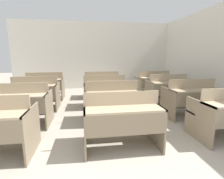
{
  "coord_description": "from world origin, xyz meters",
  "views": [
    {
      "loc": [
        -0.38,
        -0.97,
        1.43
      ],
      "look_at": [
        0.14,
        2.48,
        0.75
      ],
      "focal_mm": 28.0,
      "sensor_mm": 36.0,
      "label": 1
    }
  ],
  "objects": [
    {
      "name": "bench_second_center",
      "position": [
        0.17,
        2.68,
        0.47
      ],
      "size": [
        1.16,
        0.75,
        0.9
      ],
      "color": "#786952",
      "rests_on": "ground_plane"
    },
    {
      "name": "bench_third_left",
      "position": [
        -1.72,
        3.8,
        0.47
      ],
      "size": [
        1.16,
        0.75,
        0.9
      ],
      "color": "#7C6D56",
      "rests_on": "ground_plane"
    },
    {
      "name": "bench_third_right",
      "position": [
        2.03,
        3.81,
        0.47
      ],
      "size": [
        1.16,
        0.75,
        0.9
      ],
      "color": "#82735C",
      "rests_on": "ground_plane"
    },
    {
      "name": "bench_third_center",
      "position": [
        0.14,
        3.82,
        0.47
      ],
      "size": [
        1.16,
        0.75,
        0.9
      ],
      "color": "#7C6C55",
      "rests_on": "ground_plane"
    },
    {
      "name": "bench_back_right",
      "position": [
        2.04,
        4.95,
        0.47
      ],
      "size": [
        1.16,
        0.75,
        0.9
      ],
      "color": "#83735D",
      "rests_on": "ground_plane"
    },
    {
      "name": "wastepaper_bin",
      "position": [
        3.02,
        5.63,
        0.17
      ],
      "size": [
        0.28,
        0.28,
        0.34
      ],
      "color": "#33477A",
      "rests_on": "ground_plane"
    },
    {
      "name": "bench_back_center",
      "position": [
        0.17,
        4.96,
        0.47
      ],
      "size": [
        1.16,
        0.75,
        0.9
      ],
      "color": "#807059",
      "rests_on": "ground_plane"
    },
    {
      "name": "bench_back_left",
      "position": [
        -1.71,
        4.94,
        0.47
      ],
      "size": [
        1.16,
        0.75,
        0.9
      ],
      "color": "#796A53",
      "rests_on": "ground_plane"
    },
    {
      "name": "bench_second_right",
      "position": [
        2.05,
        2.68,
        0.47
      ],
      "size": [
        1.16,
        0.75,
        0.9
      ],
      "color": "#7A6A53",
      "rests_on": "ground_plane"
    },
    {
      "name": "bench_front_center",
      "position": [
        0.15,
        1.54,
        0.47
      ],
      "size": [
        1.16,
        0.75,
        0.9
      ],
      "color": "#7A6A53",
      "rests_on": "ground_plane"
    },
    {
      "name": "wall_right_with_window",
      "position": [
        3.36,
        3.43,
        1.43
      ],
      "size": [
        0.06,
        6.8,
        2.86
      ],
      "color": "white",
      "rests_on": "ground_plane"
    },
    {
      "name": "wall_back",
      "position": [
        0.0,
        6.83,
        1.43
      ],
      "size": [
        6.79,
        0.06,
        2.86
      ],
      "color": "white",
      "rests_on": "ground_plane"
    },
    {
      "name": "bench_second_left",
      "position": [
        -1.72,
        2.67,
        0.47
      ],
      "size": [
        1.16,
        0.75,
        0.9
      ],
      "color": "#82725B",
      "rests_on": "ground_plane"
    }
  ]
}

